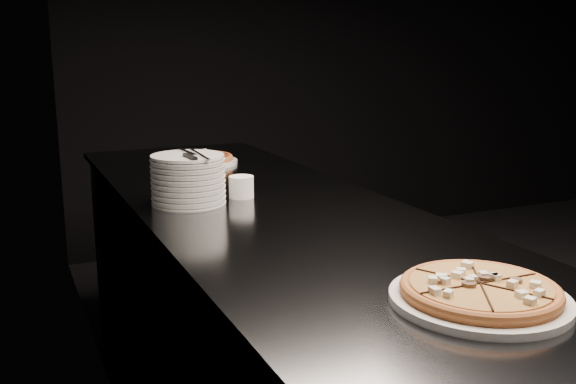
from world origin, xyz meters
name	(u,v)px	position (x,y,z in m)	size (l,w,h in m)	color
wall_left	(132,33)	(-2.50, 0.00, 1.40)	(0.02, 5.00, 2.80)	black
wall_back	(403,43)	(0.00, 2.50, 1.40)	(5.00, 0.02, 2.80)	black
counter	(271,352)	(-2.13, 0.00, 0.46)	(0.74, 2.44, 0.92)	#56585D
pizza_mushroom	(480,292)	(-2.07, -0.82, 0.94)	(0.32, 0.32, 0.04)	white
pizza_tomato	(199,159)	(-2.12, 0.75, 0.94)	(0.30, 0.30, 0.03)	white
plate_stack	(188,179)	(-2.33, 0.13, 0.99)	(0.21, 0.21, 0.14)	white
cutlery	(192,154)	(-2.33, 0.11, 1.07)	(0.08, 0.23, 0.01)	#BABDC2
ramekin	(241,186)	(-2.17, 0.13, 0.96)	(0.08, 0.08, 0.07)	white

